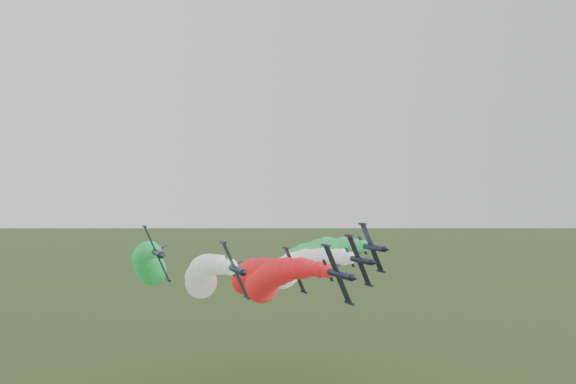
% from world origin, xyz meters
% --- Properties ---
extents(jet_lead, '(13.51, 67.30, 19.04)m').
position_xyz_m(jet_lead, '(-0.98, 28.22, 30.33)').
color(jet_lead, black).
rests_on(jet_lead, ground).
extents(jet_inner_left, '(13.26, 67.05, 18.79)m').
position_xyz_m(jet_inner_left, '(-14.31, 37.11, 30.67)').
color(jet_inner_left, black).
rests_on(jet_inner_left, ground).
extents(jet_inner_right, '(12.81, 66.60, 18.34)m').
position_xyz_m(jet_inner_right, '(8.57, 39.04, 31.10)').
color(jet_inner_right, black).
rests_on(jet_inner_right, ground).
extents(jet_outer_left, '(12.79, 66.58, 18.32)m').
position_xyz_m(jet_outer_left, '(-25.43, 45.07, 32.97)').
color(jet_outer_left, black).
rests_on(jet_outer_left, ground).
extents(jet_outer_right, '(12.83, 66.62, 18.36)m').
position_xyz_m(jet_outer_right, '(13.36, 43.30, 32.77)').
color(jet_outer_right, black).
rests_on(jet_outer_right, ground).
extents(jet_trail, '(13.22, 67.01, 18.74)m').
position_xyz_m(jet_trail, '(2.92, 55.98, 27.57)').
color(jet_trail, black).
rests_on(jet_trail, ground).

